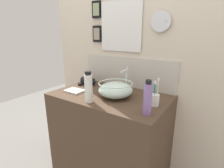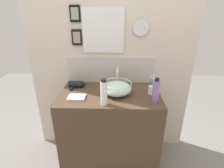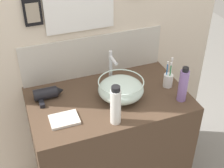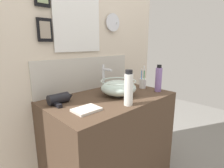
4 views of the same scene
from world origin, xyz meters
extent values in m
cube|color=#4C3828|center=(0.00, 0.00, 0.45)|extent=(1.01, 0.61, 0.89)
cube|color=beige|center=(0.00, 0.34, 1.23)|extent=(1.85, 0.06, 2.45)
cube|color=beige|center=(0.00, 0.30, 1.04)|extent=(0.99, 0.02, 0.29)
cube|color=white|center=(-0.08, 0.30, 1.47)|extent=(0.38, 0.01, 0.40)
cube|color=white|center=(-0.08, 0.29, 1.47)|extent=(0.44, 0.01, 0.46)
cylinder|color=silver|center=(0.31, 0.29, 1.50)|extent=(0.17, 0.01, 0.17)
cylinder|color=silver|center=(0.35, 0.30, 1.50)|extent=(0.01, 0.06, 0.01)
cube|color=black|center=(-0.36, 0.29, 1.40)|extent=(0.11, 0.02, 0.16)
cube|color=gray|center=(-0.36, 0.28, 1.40)|extent=(0.08, 0.01, 0.12)
ellipsoid|color=silver|center=(0.07, -0.02, 0.96)|extent=(0.29, 0.29, 0.12)
torus|color=silver|center=(0.07, -0.02, 1.01)|extent=(0.29, 0.29, 0.01)
torus|color=#B2B7BC|center=(0.07, -0.02, 0.90)|extent=(0.11, 0.11, 0.01)
cylinder|color=silver|center=(0.07, 0.16, 1.00)|extent=(0.02, 0.02, 0.21)
cylinder|color=silver|center=(0.07, 0.11, 1.09)|extent=(0.02, 0.10, 0.02)
cylinder|color=silver|center=(0.07, 0.16, 1.12)|extent=(0.02, 0.02, 0.03)
cylinder|color=black|center=(-0.37, 0.13, 0.93)|extent=(0.15, 0.07, 0.07)
cone|color=black|center=(-0.28, 0.13, 0.93)|extent=(0.05, 0.06, 0.06)
cube|color=black|center=(-0.41, 0.08, 0.91)|extent=(0.03, 0.09, 0.02)
cylinder|color=white|center=(0.41, -0.01, 0.94)|extent=(0.06, 0.06, 0.09)
cylinder|color=white|center=(0.42, -0.01, 0.99)|extent=(0.01, 0.01, 0.19)
cube|color=white|center=(0.42, -0.01, 1.10)|extent=(0.01, 0.01, 0.02)
cylinder|color=blue|center=(0.40, -0.01, 0.98)|extent=(0.01, 0.01, 0.16)
cube|color=white|center=(0.40, -0.01, 1.07)|extent=(0.01, 0.01, 0.02)
cylinder|color=green|center=(0.41, -0.03, 0.98)|extent=(0.01, 0.01, 0.16)
cube|color=white|center=(0.41, -0.03, 1.07)|extent=(0.01, 0.01, 0.02)
cylinder|color=white|center=(-0.04, -0.23, 1.00)|extent=(0.06, 0.06, 0.22)
cylinder|color=black|center=(-0.04, -0.23, 1.12)|extent=(0.05, 0.05, 0.03)
cylinder|color=#8C6BB2|center=(0.42, -0.18, 1.00)|extent=(0.06, 0.06, 0.21)
cylinder|color=black|center=(0.42, -0.18, 1.12)|extent=(0.04, 0.04, 0.03)
cube|color=silver|center=(-0.31, -0.12, 0.90)|extent=(0.16, 0.13, 0.02)
camera|label=1|loc=(0.81, -1.18, 1.41)|focal=28.00mm
camera|label=2|loc=(0.07, -1.59, 1.67)|focal=28.00mm
camera|label=3|loc=(-0.53, -1.48, 2.08)|focal=50.00mm
camera|label=4|loc=(-0.91, -0.97, 1.31)|focal=28.00mm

